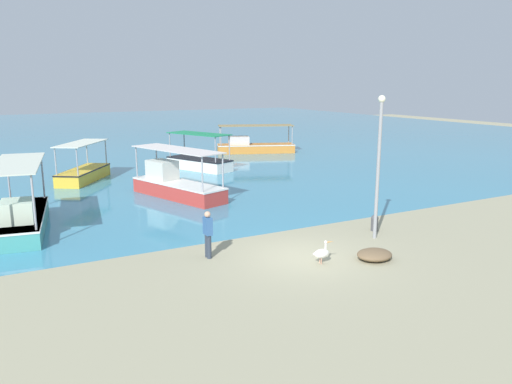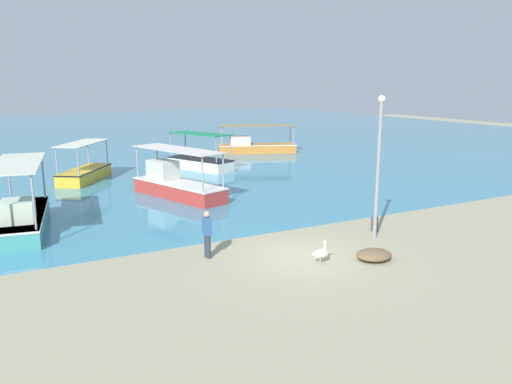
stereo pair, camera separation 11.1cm
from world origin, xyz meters
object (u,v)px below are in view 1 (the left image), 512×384
at_px(fishing_boat_near_left, 175,184).
at_px(fishing_boat_near_right, 254,146).
at_px(fisherman_standing, 208,233).
at_px(mooring_bollard, 375,222).
at_px(fishing_boat_outer, 22,217).
at_px(fishing_boat_far_left, 199,162).
at_px(fishing_boat_far_right, 84,173).
at_px(net_pile, 374,255).
at_px(pelican, 322,253).
at_px(lamp_post, 379,160).

bearing_deg(fishing_boat_near_left, fishing_boat_near_right, 48.56).
height_order(fishing_boat_near_right, fisherman_standing, fishing_boat_near_right).
bearing_deg(mooring_bollard, fisherman_standing, 178.32).
height_order(mooring_bollard, fisherman_standing, fisherman_standing).
bearing_deg(fishing_boat_outer, fisherman_standing, -49.60).
bearing_deg(fishing_boat_far_left, fishing_boat_far_right, -176.26).
relative_size(fisherman_standing, net_pile, 1.32).
bearing_deg(pelican, lamp_post, 20.95).
bearing_deg(lamp_post, mooring_bollard, 49.45).
xyz_separation_m(fishing_boat_far_left, fisherman_standing, (-6.51, -17.22, 0.35)).
distance_m(lamp_post, mooring_bollard, 2.98).
xyz_separation_m(fishing_boat_near_right, net_pile, (-8.92, -26.03, -0.42)).
xyz_separation_m(pelican, fisherman_standing, (-3.19, 2.36, 0.53)).
distance_m(fishing_boat_far_left, lamp_post, 18.41).
distance_m(fishing_boat_near_left, pelican, 12.16).
xyz_separation_m(fishing_boat_far_left, net_pile, (-1.47, -20.14, -0.38)).
distance_m(mooring_bollard, net_pile, 3.59).
bearing_deg(fishing_boat_far_right, fisherman_standing, -84.97).
height_order(pelican, net_pile, pelican).
distance_m(fishing_boat_outer, fisherman_standing, 8.60).
distance_m(fishing_boat_near_left, mooring_bollard, 11.26).
distance_m(pelican, lamp_post, 4.69).
bearing_deg(fishing_boat_far_right, fishing_boat_near_right, 22.57).
bearing_deg(fishing_boat_far_left, fisherman_standing, -110.71).
bearing_deg(mooring_bollard, fishing_boat_outer, 152.46).
relative_size(fishing_boat_far_left, net_pile, 4.09).
bearing_deg(lamp_post, fishing_boat_outer, 148.42).
relative_size(fishing_boat_near_left, fisherman_standing, 3.75).
xyz_separation_m(fishing_boat_near_right, fisherman_standing, (-13.96, -23.11, 0.30)).
relative_size(fishing_boat_outer, fishing_boat_far_right, 1.28).
bearing_deg(lamp_post, net_pile, -131.25).
distance_m(fishing_boat_near_left, lamp_post, 11.94).
bearing_deg(lamp_post, fishing_boat_far_right, 114.83).
xyz_separation_m(fishing_boat_near_left, fisherman_standing, (-2.17, -9.75, 0.21)).
distance_m(fishing_boat_outer, lamp_post, 14.65).
relative_size(fishing_boat_near_right, mooring_bollard, 10.15).
bearing_deg(pelican, net_pile, -16.84).
xyz_separation_m(lamp_post, net_pile, (-1.68, -1.91, -2.97)).
xyz_separation_m(fishing_boat_outer, pelican, (8.76, -8.91, -0.26)).
bearing_deg(fishing_boat_far_left, fishing_boat_near_left, -120.19).
height_order(fishing_boat_outer, lamp_post, lamp_post).
bearing_deg(net_pile, mooring_bollard, 48.95).
distance_m(fishing_boat_near_right, fisherman_standing, 27.00).
xyz_separation_m(pelican, net_pile, (1.85, -0.56, -0.19)).
xyz_separation_m(fishing_boat_outer, fishing_boat_far_left, (12.08, 10.67, -0.08)).
distance_m(fishing_boat_near_right, mooring_bollard, 24.23).
xyz_separation_m(fishing_boat_near_left, pelican, (1.02, -12.12, -0.32)).
bearing_deg(net_pile, fishing_boat_far_left, 85.83).
relative_size(lamp_post, net_pile, 4.36).
bearing_deg(fishing_boat_outer, net_pile, -41.74).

